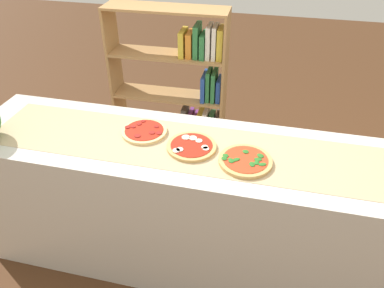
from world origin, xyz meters
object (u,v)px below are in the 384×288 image
at_px(pizza_mozzarella_1, 192,146).
at_px(bookshelf, 185,96).
at_px(pizza_pepperoni_0, 144,131).
at_px(pizza_spinach_2, 245,161).

bearing_deg(pizza_mozzarella_1, bookshelf, 106.01).
xyz_separation_m(pizza_pepperoni_0, bookshelf, (0.02, 0.92, -0.24)).
relative_size(pizza_mozzarella_1, pizza_spinach_2, 0.98).
bearing_deg(bookshelf, pizza_spinach_2, -60.96).
distance_m(pizza_spinach_2, bookshelf, 1.25).
bearing_deg(pizza_pepperoni_0, bookshelf, 89.00).
distance_m(pizza_pepperoni_0, bookshelf, 0.96).
xyz_separation_m(pizza_mozzarella_1, bookshelf, (-0.29, 1.01, -0.24)).
distance_m(pizza_mozzarella_1, bookshelf, 1.08).
xyz_separation_m(pizza_spinach_2, bookshelf, (-0.59, 1.07, -0.24)).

